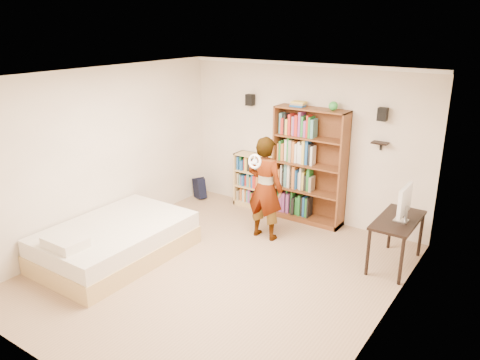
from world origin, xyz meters
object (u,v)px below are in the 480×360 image
object	(u,v)px
computer_desk	(395,242)
person	(265,188)
tall_bookshelf	(309,166)
daybed	(115,237)
low_bookshelf	(256,181)

from	to	relation	value
computer_desk	person	bearing A→B (deg)	-172.81
person	computer_desk	bearing A→B (deg)	-173.39
tall_bookshelf	computer_desk	distance (m)	2.00
tall_bookshelf	computer_desk	size ratio (longest dim) A/B	1.88
computer_desk	daybed	world-z (taller)	computer_desk
tall_bookshelf	low_bookshelf	world-z (taller)	tall_bookshelf
low_bookshelf	person	size ratio (longest dim) A/B	0.60
tall_bookshelf	low_bookshelf	distance (m)	1.20
low_bookshelf	daybed	bearing A→B (deg)	-102.43
low_bookshelf	daybed	world-z (taller)	low_bookshelf
daybed	person	xyz separation A→B (m)	(1.45, 1.83, 0.51)
daybed	person	distance (m)	2.39
low_bookshelf	computer_desk	bearing A→B (deg)	-15.05
low_bookshelf	person	distance (m)	1.35
tall_bookshelf	daybed	bearing A→B (deg)	-121.42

